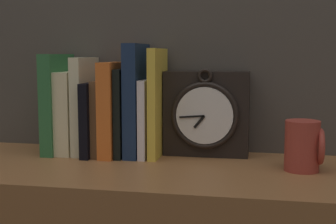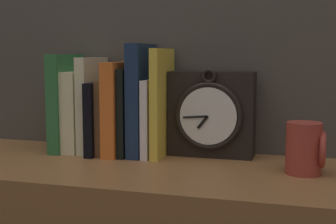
# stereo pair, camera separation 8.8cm
# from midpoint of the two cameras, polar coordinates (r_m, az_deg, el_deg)

# --- Properties ---
(clock) EXTENTS (0.20, 0.08, 0.20)m
(clock) POSITION_cam_midpoint_polar(r_m,az_deg,el_deg) (1.09, 2.40, -0.19)
(clock) COLOR black
(clock) RESTS_ON bookshelf
(book_slot0_green) EXTENTS (0.03, 0.14, 0.24)m
(book_slot0_green) POSITION_cam_midpoint_polar(r_m,az_deg,el_deg) (1.16, -15.44, 1.00)
(book_slot0_green) COLOR #2C6B3C
(book_slot0_green) RESTS_ON bookshelf
(book_slot1_cream) EXTENTS (0.04, 0.13, 0.19)m
(book_slot1_cream) POSITION_cam_midpoint_polar(r_m,az_deg,el_deg) (1.15, -13.82, -0.04)
(book_slot1_cream) COLOR beige
(book_slot1_cream) RESTS_ON bookshelf
(book_slot2_cream) EXTENTS (0.02, 0.13, 0.23)m
(book_slot2_cream) POSITION_cam_midpoint_polar(r_m,az_deg,el_deg) (1.14, -12.27, 0.77)
(book_slot2_cream) COLOR beige
(book_slot2_cream) RESTS_ON bookshelf
(book_slot3_black) EXTENTS (0.02, 0.15, 0.17)m
(book_slot3_black) POSITION_cam_midpoint_polar(r_m,az_deg,el_deg) (1.12, -11.18, -0.76)
(book_slot3_black) COLOR black
(book_slot3_black) RESTS_ON bookshelf
(book_slot4_brown) EXTENTS (0.02, 0.14, 0.17)m
(book_slot4_brown) POSITION_cam_midpoint_polar(r_m,az_deg,el_deg) (1.12, -10.17, -0.62)
(book_slot4_brown) COLOR brown
(book_slot4_brown) RESTS_ON bookshelf
(book_slot5_orange) EXTENTS (0.03, 0.15, 0.22)m
(book_slot5_orange) POSITION_cam_midpoint_polar(r_m,az_deg,el_deg) (1.10, -8.94, 0.38)
(book_slot5_orange) COLOR orange
(book_slot5_orange) RESTS_ON bookshelf
(book_slot6_black) EXTENTS (0.02, 0.14, 0.20)m
(book_slot6_black) POSITION_cam_midpoint_polar(r_m,az_deg,el_deg) (1.10, -7.54, -0.01)
(book_slot6_black) COLOR black
(book_slot6_black) RESTS_ON bookshelf
(book_slot7_navy) EXTENTS (0.03, 0.14, 0.26)m
(book_slot7_navy) POSITION_cam_midpoint_polar(r_m,az_deg,el_deg) (1.09, -6.17, 1.45)
(book_slot7_navy) COLOR #182B4D
(book_slot7_navy) RESTS_ON bookshelf
(book_slot8_white) EXTENTS (0.02, 0.14, 0.18)m
(book_slot8_white) POSITION_cam_midpoint_polar(r_m,az_deg,el_deg) (1.09, -4.78, -0.70)
(book_slot8_white) COLOR white
(book_slot8_white) RESTS_ON bookshelf
(book_slot9_yellow) EXTENTS (0.02, 0.14, 0.25)m
(book_slot9_yellow) POSITION_cam_midpoint_polar(r_m,az_deg,el_deg) (1.08, -3.60, 1.12)
(book_slot9_yellow) COLOR gold
(book_slot9_yellow) RESTS_ON bookshelf
(mug) EXTENTS (0.08, 0.07, 0.10)m
(mug) POSITION_cam_midpoint_polar(r_m,az_deg,el_deg) (0.97, 13.80, -4.05)
(mug) COLOR #9E382D
(mug) RESTS_ON bookshelf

